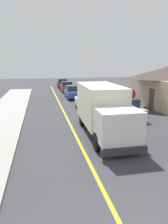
% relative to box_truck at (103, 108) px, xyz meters
% --- Properties ---
extents(centre_line_yellow, '(0.16, 56.00, 0.01)m').
position_rel_box_truck_xyz_m(centre_line_yellow, '(-1.87, 0.17, -1.76)').
color(centre_line_yellow, gold).
rests_on(centre_line_yellow, ground).
extents(box_truck, '(2.56, 7.23, 3.20)m').
position_rel_box_truck_xyz_m(box_truck, '(0.00, 0.00, 0.00)').
color(box_truck, '#F2EDCC').
rests_on(box_truck, ground).
extents(parked_car_near, '(1.97, 4.47, 1.67)m').
position_rel_box_truck_xyz_m(parked_car_near, '(0.49, 7.12, -0.97)').
color(parked_car_near, silver).
rests_on(parked_car_near, ground).
extents(parked_car_mid, '(1.80, 4.40, 1.67)m').
position_rel_box_truck_xyz_m(parked_car_mid, '(0.24, 14.25, -0.97)').
color(parked_car_mid, '#2D4793').
rests_on(parked_car_mid, ground).
extents(parked_car_far, '(1.85, 4.42, 1.67)m').
position_rel_box_truck_xyz_m(parked_car_far, '(0.26, 20.31, -0.97)').
color(parked_car_far, maroon).
rests_on(parked_car_far, ground).
extents(parked_car_furthest, '(1.82, 4.41, 1.67)m').
position_rel_box_truck_xyz_m(parked_car_furthest, '(0.19, 25.93, -0.97)').
color(parked_car_furthest, black).
rests_on(parked_car_furthest, ground).
extents(parked_van_across, '(1.81, 4.40, 1.67)m').
position_rel_box_truck_xyz_m(parked_van_across, '(3.33, 3.70, -0.97)').
color(parked_van_across, '#B7B7BC').
rests_on(parked_van_across, ground).
extents(stop_sign, '(0.80, 0.10, 2.65)m').
position_rel_box_truck_xyz_m(stop_sign, '(2.96, 2.07, 0.09)').
color(stop_sign, gray).
rests_on(stop_sign, ground).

